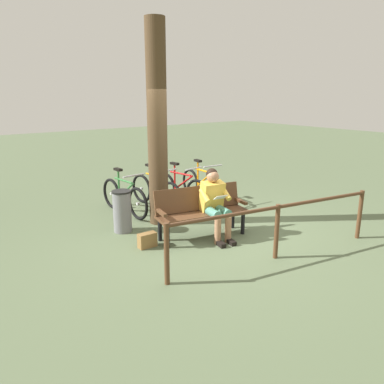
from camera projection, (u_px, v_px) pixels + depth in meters
name	position (u px, v px, depth m)	size (l,w,h in m)	color
ground_plane	(219.00, 236.00, 6.52)	(40.00, 40.00, 0.00)	#566647
bench	(200.00, 208.00, 6.42)	(1.66, 0.78, 0.87)	#51331E
person_reading	(215.00, 200.00, 6.32)	(0.54, 0.81, 1.20)	gold
handbag	(147.00, 240.00, 6.03)	(0.30, 0.14, 0.24)	olive
tree_trunk	(157.00, 126.00, 6.75)	(0.36, 0.36, 3.69)	#4C3823
litter_bin	(122.00, 211.00, 6.66)	(0.34, 0.34, 0.76)	slate
bicycle_blue	(202.00, 185.00, 8.61)	(0.48, 1.68, 0.94)	black
bicycle_black	(181.00, 189.00, 8.29)	(0.48, 1.67, 0.94)	black
bicycle_silver	(156.00, 191.00, 8.09)	(0.48, 1.67, 0.94)	black
bicycle_red	(124.00, 197.00, 7.64)	(0.48, 1.68, 0.94)	black
railing_fence	(277.00, 220.00, 5.51)	(3.59, 0.70, 0.85)	#51331E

